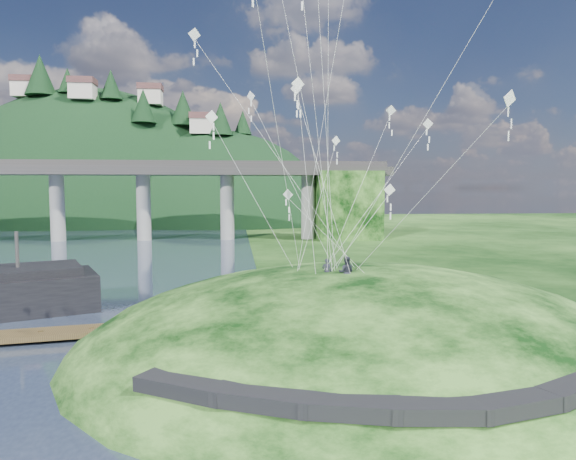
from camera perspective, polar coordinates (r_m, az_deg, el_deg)
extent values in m
plane|color=black|center=(29.65, -6.73, -14.64)|extent=(320.00, 320.00, 0.00)
ellipsoid|color=black|center=(32.91, 7.95, -15.44)|extent=(36.00, 32.00, 13.00)
cube|color=black|center=(21.53, -11.27, -16.56)|extent=(4.32, 3.62, 0.71)
cube|color=black|center=(19.91, -2.66, -18.10)|extent=(4.10, 2.97, 0.61)
cube|color=black|center=(19.39, 6.91, -18.80)|extent=(3.85, 2.37, 0.62)
cube|color=black|center=(19.86, 16.15, -18.51)|extent=(3.62, 1.83, 0.66)
cube|color=black|center=(21.26, 23.80, -17.10)|extent=(3.82, 2.27, 0.68)
cube|color=black|center=(23.52, 29.21, -14.93)|extent=(4.11, 2.97, 0.71)
cylinder|color=gray|center=(103.28, -24.25, 2.44)|extent=(2.60, 2.60, 13.00)
cylinder|color=gray|center=(99.50, -15.74, 2.60)|extent=(2.60, 2.60, 13.00)
cylinder|color=gray|center=(98.05, -6.77, 2.72)|extent=(2.60, 2.60, 13.00)
cylinder|color=gray|center=(99.04, 2.24, 2.77)|extent=(2.60, 2.60, 13.00)
cube|color=black|center=(100.37, 6.49, 2.77)|extent=(12.00, 11.00, 13.00)
ellipsoid|color=black|center=(160.00, -20.53, -1.29)|extent=(96.00, 68.00, 88.00)
ellipsoid|color=black|center=(147.42, -7.99, -3.08)|extent=(76.00, 56.00, 72.00)
cone|color=black|center=(154.08, -25.82, 15.23)|extent=(8.01, 8.01, 10.54)
cone|color=black|center=(151.15, -23.29, 15.01)|extent=(4.97, 4.97, 6.54)
cone|color=black|center=(146.11, -19.07, 15.03)|extent=(5.83, 5.83, 7.67)
cone|color=black|center=(138.57, -15.78, 13.13)|extent=(6.47, 6.47, 8.51)
cone|color=black|center=(144.24, -11.59, 13.13)|extent=(7.13, 7.13, 9.38)
cone|color=black|center=(138.25, -7.51, 12.15)|extent=(6.56, 6.56, 8.63)
cone|color=black|center=(143.75, -5.05, 11.81)|extent=(4.88, 4.88, 6.42)
cube|color=beige|center=(158.36, -27.15, 13.69)|extent=(6.00, 5.00, 4.00)
cube|color=brown|center=(158.83, -27.18, 14.65)|extent=(6.40, 5.40, 1.60)
cube|color=beige|center=(145.33, -21.85, 14.05)|extent=(6.00, 5.00, 4.00)
cube|color=brown|center=(145.81, -21.88, 15.09)|extent=(6.40, 5.40, 1.60)
cube|color=beige|center=(147.76, -15.03, 14.02)|extent=(6.00, 5.00, 4.00)
cube|color=brown|center=(148.23, -15.05, 15.05)|extent=(6.40, 5.40, 1.60)
cube|color=beige|center=(139.18, -9.54, 11.25)|extent=(6.00, 5.00, 4.00)
cube|color=brown|center=(139.52, -9.56, 12.35)|extent=(6.40, 5.40, 1.60)
cube|color=black|center=(45.65, -26.39, -4.04)|extent=(8.41, 7.81, 0.68)
cylinder|color=#2D2B2B|center=(45.43, -27.88, -2.27)|extent=(0.27, 0.27, 3.38)
cube|color=#3B2D18|center=(36.61, -21.02, -10.41)|extent=(14.42, 4.53, 0.36)
cylinder|color=#3B2D18|center=(37.12, -25.79, -10.77)|extent=(0.31, 0.31, 1.02)
cylinder|color=#3B2D18|center=(36.68, -21.01, -10.80)|extent=(0.31, 0.31, 1.02)
cylinder|color=#3B2D18|center=(36.49, -16.15, -10.75)|extent=(0.31, 0.31, 1.02)
cylinder|color=#3B2D18|center=(36.56, -11.28, -10.62)|extent=(0.31, 0.31, 1.02)
imported|color=#262733|center=(29.98, 4.34, -3.17)|extent=(0.63, 0.48, 1.54)
imported|color=#262733|center=(29.64, 6.50, -2.93)|extent=(1.06, 0.93, 1.85)
cube|color=white|center=(27.76, 1.10, 15.92)|extent=(0.70, 0.21, 0.71)
cube|color=white|center=(27.67, 1.10, 14.90)|extent=(0.09, 0.05, 0.41)
cube|color=white|center=(27.58, 1.10, 13.87)|extent=(0.09, 0.05, 0.41)
cube|color=white|center=(27.51, 1.09, 12.84)|extent=(0.09, 0.05, 0.41)
cube|color=white|center=(37.71, -4.15, 14.61)|extent=(0.55, 0.54, 0.71)
cube|color=white|center=(37.63, -4.15, 13.84)|extent=(0.09, 0.06, 0.42)
cube|color=white|center=(37.55, -4.14, 13.06)|extent=(0.09, 0.06, 0.42)
cube|color=white|center=(37.47, -4.14, 12.27)|extent=(0.09, 0.06, 0.42)
cube|color=white|center=(25.45, -4.08, 24.09)|extent=(0.10, 0.08, 0.46)
cube|color=white|center=(35.83, 5.35, 9.86)|extent=(0.64, 0.28, 0.67)
cube|color=white|center=(35.79, 5.34, 9.10)|extent=(0.08, 0.06, 0.39)
cube|color=white|center=(35.76, 5.34, 8.34)|extent=(0.08, 0.06, 0.39)
cube|color=white|center=(35.73, 5.33, 7.58)|extent=(0.08, 0.06, 0.39)
cube|color=white|center=(31.22, -10.37, 20.60)|extent=(0.69, 0.27, 0.69)
cube|color=white|center=(31.08, -10.36, 19.70)|extent=(0.08, 0.07, 0.42)
cube|color=white|center=(30.96, -10.34, 18.79)|extent=(0.08, 0.07, 0.42)
cube|color=white|center=(30.84, -10.33, 17.88)|extent=(0.08, 0.07, 0.42)
cube|color=white|center=(37.24, -0.01, 3.96)|extent=(0.71, 0.42, 0.77)
cube|color=white|center=(37.25, -0.01, 3.11)|extent=(0.10, 0.04, 0.45)
cube|color=white|center=(37.27, -0.01, 2.25)|extent=(0.10, 0.04, 0.45)
cube|color=white|center=(37.30, -0.01, 1.40)|extent=(0.10, 0.04, 0.45)
cube|color=white|center=(30.25, -8.49, 12.33)|extent=(0.71, 0.34, 0.75)
cube|color=white|center=(30.18, -8.47, 11.32)|extent=(0.09, 0.07, 0.44)
cube|color=white|center=(30.12, -8.46, 10.31)|extent=(0.09, 0.07, 0.44)
cube|color=white|center=(30.07, -8.45, 9.30)|extent=(0.09, 0.07, 0.44)
cube|color=white|center=(32.18, 11.22, 4.40)|extent=(0.76, 0.19, 0.75)
cube|color=white|center=(32.18, 11.21, 3.45)|extent=(0.10, 0.05, 0.44)
cube|color=white|center=(32.20, 11.19, 2.50)|extent=(0.10, 0.05, 0.44)
cube|color=white|center=(32.22, 11.18, 1.55)|extent=(0.10, 0.05, 0.44)
cube|color=white|center=(37.33, 11.36, 12.90)|extent=(0.72, 0.26, 0.70)
cube|color=white|center=(37.26, 11.35, 12.13)|extent=(0.09, 0.03, 0.42)
cube|color=white|center=(37.20, 11.34, 11.35)|extent=(0.09, 0.03, 0.42)
cube|color=white|center=(37.14, 11.33, 10.57)|extent=(0.09, 0.03, 0.42)
cube|color=white|center=(40.10, 15.29, 11.31)|extent=(0.62, 0.59, 0.80)
cube|color=white|center=(40.04, 15.27, 10.49)|extent=(0.10, 0.07, 0.47)
cube|color=white|center=(39.98, 15.25, 9.68)|extent=(0.10, 0.07, 0.47)
cube|color=white|center=(39.93, 15.23, 8.86)|extent=(0.10, 0.07, 0.47)
cube|color=white|center=(31.06, 1.42, 23.73)|extent=(0.11, 0.07, 0.49)
cube|color=white|center=(28.39, 23.40, 13.26)|extent=(0.81, 0.39, 0.85)
cube|color=white|center=(28.30, 23.36, 12.03)|extent=(0.10, 0.09, 0.50)
cube|color=white|center=(28.23, 23.32, 10.79)|extent=(0.10, 0.09, 0.50)
cube|color=white|center=(28.16, 23.28, 9.54)|extent=(0.10, 0.09, 0.50)
cube|color=white|center=(34.37, 0.92, 15.45)|extent=(0.71, 0.36, 0.76)
cube|color=white|center=(34.27, 0.92, 14.56)|extent=(0.10, 0.04, 0.44)
cube|color=white|center=(34.18, 0.92, 13.66)|extent=(0.10, 0.04, 0.44)
cube|color=white|center=(34.10, 0.92, 12.76)|extent=(0.10, 0.04, 0.44)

